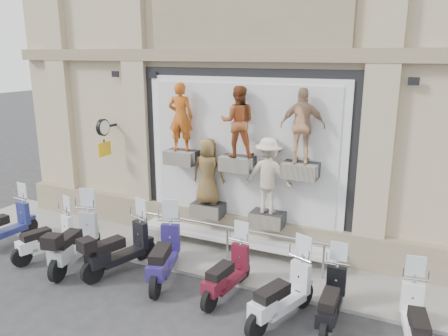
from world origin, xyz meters
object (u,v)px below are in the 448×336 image
(clock_sign_bracket, at_px, (104,133))
(scooter_f, at_px, (227,264))
(scooter_b, at_px, (46,230))
(scooter_e, at_px, (164,245))
(guard_rail, at_px, (227,244))
(scooter_c, at_px, (74,232))
(scooter_d, at_px, (119,239))
(scooter_i, at_px, (417,311))
(scooter_a, at_px, (3,217))
(scooter_h, at_px, (332,290))
(scooter_g, at_px, (282,284))

(clock_sign_bracket, height_order, scooter_f, clock_sign_bracket)
(scooter_b, xyz_separation_m, scooter_e, (3.20, 0.25, 0.10))
(scooter_b, height_order, scooter_e, scooter_e)
(guard_rail, height_order, scooter_f, scooter_f)
(scooter_c, bearing_deg, scooter_b, 165.79)
(scooter_d, height_order, scooter_i, scooter_d)
(scooter_a, bearing_deg, scooter_i, 5.41)
(scooter_c, distance_m, scooter_e, 2.29)
(clock_sign_bracket, bearing_deg, scooter_h, -16.52)
(scooter_d, relative_size, scooter_h, 1.14)
(scooter_e, height_order, scooter_f, scooter_e)
(guard_rail, xyz_separation_m, scooter_i, (4.20, -1.59, 0.26))
(scooter_a, height_order, scooter_h, scooter_a)
(clock_sign_bracket, xyz_separation_m, scooter_c, (0.72, -2.12, -1.95))
(scooter_a, height_order, scooter_g, scooter_g)
(scooter_d, bearing_deg, scooter_c, -152.85)
(scooter_d, relative_size, scooter_e, 0.98)
(scooter_i, bearing_deg, scooter_c, 171.41)
(scooter_g, xyz_separation_m, scooter_i, (2.29, 0.21, -0.06))
(scooter_a, bearing_deg, scooter_e, 7.56)
(clock_sign_bracket, relative_size, scooter_e, 0.50)
(guard_rail, relative_size, scooter_c, 2.40)
(guard_rail, relative_size, clock_sign_bracket, 4.96)
(scooter_a, height_order, scooter_c, scooter_c)
(scooter_b, bearing_deg, scooter_f, 21.25)
(scooter_f, distance_m, scooter_g, 1.35)
(scooter_d, height_order, scooter_e, scooter_e)
(scooter_d, bearing_deg, scooter_e, 22.61)
(scooter_b, height_order, scooter_h, scooter_b)
(clock_sign_bracket, xyz_separation_m, scooter_g, (5.81, -2.27, -2.02))
(scooter_f, height_order, scooter_i, scooter_f)
(scooter_c, bearing_deg, scooter_i, -11.53)
(scooter_f, bearing_deg, scooter_h, 4.27)
(guard_rail, xyz_separation_m, scooter_g, (1.91, -1.80, 0.31))
(clock_sign_bracket, height_order, scooter_i, clock_sign_bracket)
(scooter_i, bearing_deg, scooter_h, 167.63)
(scooter_c, distance_m, scooter_h, 5.96)
(scooter_d, distance_m, scooter_h, 4.82)
(scooter_d, relative_size, scooter_g, 1.04)
(scooter_d, bearing_deg, scooter_b, -158.03)
(scooter_c, height_order, scooter_f, scooter_c)
(scooter_d, xyz_separation_m, scooter_h, (4.82, -0.04, -0.10))
(guard_rail, bearing_deg, scooter_c, -152.52)
(scooter_f, relative_size, scooter_h, 1.03)
(scooter_h, bearing_deg, clock_sign_bracket, 162.09)
(scooter_d, bearing_deg, scooter_g, 12.95)
(scooter_a, xyz_separation_m, scooter_c, (2.54, -0.14, 0.09))
(scooter_e, distance_m, scooter_g, 2.86)
(scooter_g, bearing_deg, guard_rail, 157.58)
(scooter_f, xyz_separation_m, scooter_i, (3.58, -0.19, -0.01))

